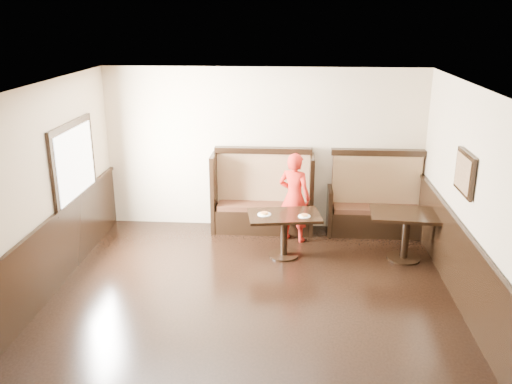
# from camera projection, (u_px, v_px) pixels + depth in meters

# --- Properties ---
(ground) EXTENTS (7.00, 7.00, 0.00)m
(ground) POSITION_uv_depth(u_px,v_px,m) (246.00, 333.00, 6.49)
(ground) COLOR black
(ground) RESTS_ON ground
(room_shell) EXTENTS (7.00, 7.00, 7.00)m
(room_shell) POSITION_uv_depth(u_px,v_px,m) (223.00, 271.00, 6.56)
(room_shell) COLOR #C0AA8B
(room_shell) RESTS_ON ground
(booth_main) EXTENTS (1.75, 0.72, 1.45)m
(booth_main) POSITION_uv_depth(u_px,v_px,m) (263.00, 201.00, 9.44)
(booth_main) COLOR black
(booth_main) RESTS_ON ground
(booth_neighbor) EXTENTS (1.65, 0.72, 1.45)m
(booth_neighbor) POSITION_uv_depth(u_px,v_px,m) (375.00, 206.00, 9.32)
(booth_neighbor) COLOR black
(booth_neighbor) RESTS_ON ground
(table_main) EXTENTS (1.19, 0.85, 0.70)m
(table_main) POSITION_uv_depth(u_px,v_px,m) (284.00, 224.00, 8.37)
(table_main) COLOR black
(table_main) RESTS_ON ground
(table_neighbor) EXTENTS (1.14, 0.79, 0.76)m
(table_neighbor) POSITION_uv_depth(u_px,v_px,m) (406.00, 225.00, 8.26)
(table_neighbor) COLOR black
(table_neighbor) RESTS_ON ground
(child) EXTENTS (0.65, 0.54, 1.51)m
(child) POSITION_uv_depth(u_px,v_px,m) (294.00, 197.00, 8.92)
(child) COLOR #AA1B12
(child) RESTS_ON ground
(pizza_plate_left) EXTENTS (0.21, 0.21, 0.04)m
(pizza_plate_left) POSITION_uv_depth(u_px,v_px,m) (264.00, 214.00, 8.30)
(pizza_plate_left) COLOR white
(pizza_plate_left) RESTS_ON table_main
(pizza_plate_right) EXTENTS (0.19, 0.19, 0.03)m
(pizza_plate_right) POSITION_uv_depth(u_px,v_px,m) (304.00, 216.00, 8.23)
(pizza_plate_right) COLOR white
(pizza_plate_right) RESTS_ON table_main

